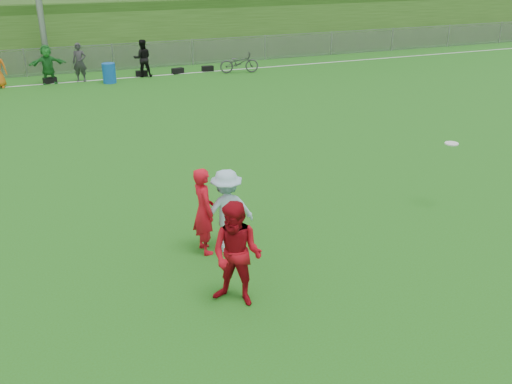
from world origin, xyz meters
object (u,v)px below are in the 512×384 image
bicycle (239,63)px  player_blue (227,211)px  player_red_left (204,211)px  frisbee (452,144)px  recycling_bin (109,73)px  player_red_center (237,255)px

bicycle → player_blue: bearing=171.2°
bicycle → player_red_left: bearing=169.7°
player_red_left → bicycle: size_ratio=0.95×
frisbee → recycling_bin: bearing=107.8°
player_red_left → recycling_bin: bearing=-6.1°
player_red_center → frisbee: player_red_center is taller
player_red_left → player_red_center: size_ratio=0.95×
recycling_bin → player_red_left: bearing=-91.8°
player_red_left → frisbee: (5.72, -0.02, 0.67)m
player_red_left → player_blue: bearing=-105.8°
player_red_center → bicycle: (6.63, 18.14, -0.43)m
player_red_center → player_blue: (0.45, 1.82, -0.08)m
recycling_bin → bicycle: (6.11, -0.02, 0.05)m
player_blue → recycling_bin: player_blue is taller
player_red_left → player_blue: player_red_left is taller
player_red_left → player_red_center: 1.91m
player_blue → bicycle: player_blue is taller
player_red_center → recycling_bin: bearing=129.9°
player_red_center → frisbee: bearing=59.7°
recycling_bin → bicycle: bicycle is taller
player_blue → bicycle: 17.45m
player_red_left → recycling_bin: (0.50, 16.25, -0.44)m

